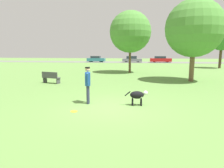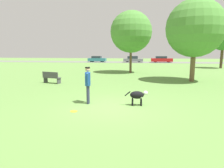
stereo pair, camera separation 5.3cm
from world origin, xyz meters
name	(u,v)px [view 2 (the right image)]	position (x,y,z in m)	size (l,w,h in m)	color
ground_plane	(109,107)	(0.00, 0.00, 0.00)	(120.00, 120.00, 0.00)	#608C42
far_road_strip	(135,62)	(0.00, 35.45, 0.01)	(120.00, 6.00, 0.01)	slate
person	(88,82)	(-1.04, 0.51, 0.95)	(0.30, 0.67, 1.62)	#2D334C
dog	(138,95)	(1.16, 0.47, 0.44)	(0.99, 0.37, 0.64)	black
frisbee	(74,111)	(-1.27, -0.78, 0.01)	(0.26, 0.26, 0.02)	yellow
tree_mid_center	(131,32)	(0.17, 13.76, 4.32)	(4.37, 4.37, 6.51)	brown
tree_near_right	(195,28)	(5.19, 8.08, 3.98)	(4.30, 4.30, 6.14)	brown
tree_far_right	(223,38)	(12.21, 21.44, 4.05)	(3.31, 3.31, 5.73)	#4C3826
parked_car_teal	(97,59)	(-8.21, 35.14, 0.65)	(3.87, 1.76, 1.31)	teal
parked_car_grey	(133,59)	(-0.35, 35.27, 0.65)	(4.17, 1.78, 1.33)	slate
parked_car_red	(162,59)	(5.60, 35.44, 0.65)	(4.40, 1.77, 1.32)	red
park_bench	(51,77)	(-5.14, 5.65, 0.45)	(1.46, 0.80, 0.84)	#47474C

